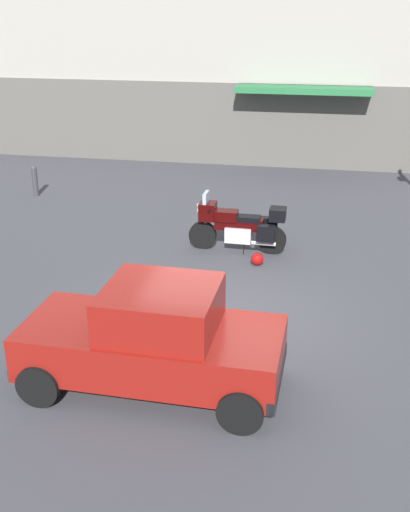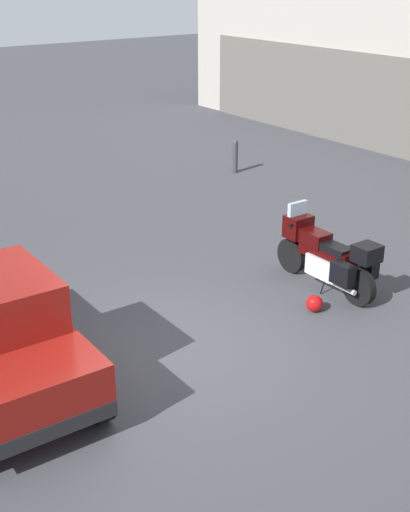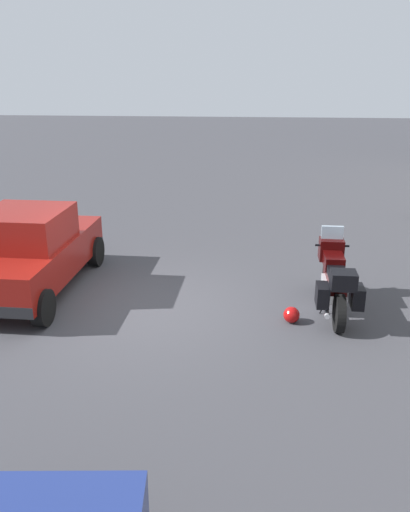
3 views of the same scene
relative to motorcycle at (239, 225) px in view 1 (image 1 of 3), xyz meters
name	(u,v)px [view 1 (image 1 of 3)]	position (x,y,z in m)	size (l,w,h in m)	color
ground_plane	(220,319)	(0.14, -3.40, -0.62)	(80.00, 80.00, 0.00)	#38383D
motorcycle	(239,225)	(0.00, 0.00, 0.00)	(2.26, 0.77, 1.36)	black
helmet	(257,259)	(0.51, -0.76, -0.48)	(0.28, 0.28, 0.28)	#990C0C
car_hatchback_near	(154,339)	(-0.46, -5.69, 0.19)	(3.91, 1.86, 1.64)	maroon
bollard_curbside	(35,180)	(-6.53, 3.25, -0.14)	(0.16, 0.16, 0.90)	#333338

